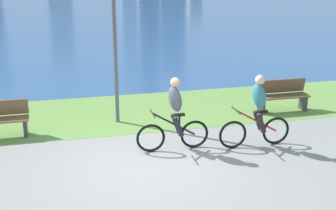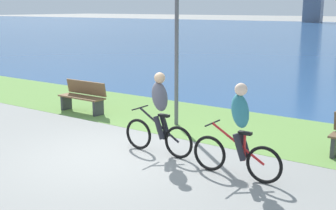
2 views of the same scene
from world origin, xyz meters
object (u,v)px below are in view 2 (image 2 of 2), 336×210
(bench_far_along_path, at_px, (83,97))
(lamppost_tall, at_px, (177,29))
(cyclist_trailing, at_px, (239,132))
(cyclist_lead, at_px, (159,114))

(bench_far_along_path, bearing_deg, lamppost_tall, 7.35)
(cyclist_trailing, relative_size, bench_far_along_path, 1.16)
(cyclist_lead, xyz_separation_m, lamppost_tall, (-1.02, 2.15, 1.60))
(cyclist_trailing, height_order, bench_far_along_path, cyclist_trailing)
(cyclist_trailing, distance_m, bench_far_along_path, 6.25)
(bench_far_along_path, bearing_deg, cyclist_trailing, -18.68)
(cyclist_trailing, bearing_deg, lamppost_tall, 140.78)
(lamppost_tall, bearing_deg, bench_far_along_path, -172.65)
(cyclist_trailing, xyz_separation_m, lamppost_tall, (-2.92, 2.38, 1.60))
(cyclist_trailing, relative_size, lamppost_tall, 0.47)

